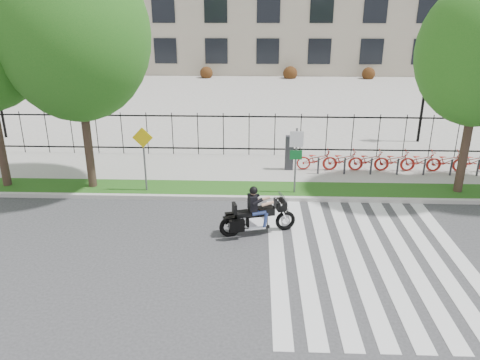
{
  "coord_description": "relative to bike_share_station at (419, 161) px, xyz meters",
  "views": [
    {
      "loc": [
        1.57,
        -11.96,
        6.9
      ],
      "look_at": [
        1.01,
        3.0,
        1.22
      ],
      "focal_mm": 35.0,
      "sensor_mm": 36.0,
      "label": 1
    }
  ],
  "objects": [
    {
      "name": "plaza",
      "position": [
        -8.48,
        17.8,
        -0.56
      ],
      "size": [
        80.0,
        34.0,
        0.1
      ],
      "primitive_type": "cube",
      "color": "gray",
      "rests_on": "ground"
    },
    {
      "name": "street_tree_1",
      "position": [
        -13.35,
        -2.25,
        5.22
      ],
      "size": [
        5.3,
        5.3,
        8.74
      ],
      "color": "#34251C",
      "rests_on": "grass_verge"
    },
    {
      "name": "iron_fence",
      "position": [
        -8.48,
        2.0,
        0.54
      ],
      "size": [
        30.0,
        0.06,
        2.0
      ],
      "primitive_type": null,
      "color": "black",
      "rests_on": "sidewalk"
    },
    {
      "name": "lamp_post_right",
      "position": [
        1.52,
        4.8,
        2.6
      ],
      "size": [
        1.06,
        0.7,
        4.25
      ],
      "color": "black",
      "rests_on": "ground"
    },
    {
      "name": "curb",
      "position": [
        -8.48,
        -3.1,
        -0.53
      ],
      "size": [
        60.0,
        0.2,
        0.15
      ],
      "primitive_type": "cube",
      "color": "beige",
      "rests_on": "ground"
    },
    {
      "name": "crosswalk_stripes",
      "position": [
        -3.65,
        -7.2,
        -0.6
      ],
      "size": [
        5.7,
        8.0,
        0.01
      ],
      "primitive_type": null,
      "color": "silver",
      "rests_on": "ground"
    },
    {
      "name": "sidewalk",
      "position": [
        -8.48,
        0.25,
        -0.53
      ],
      "size": [
        60.0,
        3.5,
        0.15
      ],
      "primitive_type": "cube",
      "color": "gray",
      "rests_on": "ground"
    },
    {
      "name": "bike_share_station",
      "position": [
        0.0,
        0.0,
        0.0
      ],
      "size": [
        11.04,
        0.84,
        1.5
      ],
      "color": "#2D2D33",
      "rests_on": "sidewalk"
    },
    {
      "name": "sign_pole_warning",
      "position": [
        -11.13,
        -2.62,
        1.13
      ],
      "size": [
        0.78,
        0.09,
        2.49
      ],
      "color": "#59595B",
      "rests_on": "grass_verge"
    },
    {
      "name": "sign_pole_regulatory",
      "position": [
        -5.46,
        -2.62,
        1.13
      ],
      "size": [
        0.5,
        0.09,
        2.5
      ],
      "color": "#59595B",
      "rests_on": "grass_verge"
    },
    {
      "name": "motorcycle_rider",
      "position": [
        -6.86,
        -5.75,
        0.03
      ],
      "size": [
        2.45,
        1.13,
        1.94
      ],
      "color": "black",
      "rests_on": "ground"
    },
    {
      "name": "grass_verge",
      "position": [
        -8.48,
        -2.25,
        -0.53
      ],
      "size": [
        60.0,
        1.5,
        0.15
      ],
      "primitive_type": "cube",
      "color": "#1B4D13",
      "rests_on": "ground"
    },
    {
      "name": "ground",
      "position": [
        -8.48,
        -7.2,
        -0.61
      ],
      "size": [
        120.0,
        120.0,
        0.0
      ],
      "primitive_type": "plane",
      "color": "#333336",
      "rests_on": "ground"
    }
  ]
}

